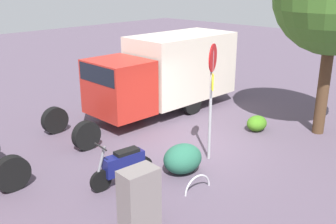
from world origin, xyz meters
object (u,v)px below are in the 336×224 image
Objects in this scene: box_truck_near at (164,71)px; utility_cabinet at (139,200)px; bike_rack_hoop at (197,191)px; stop_sign at (212,84)px; motorcycle at (123,165)px.

box_truck_near is 5.66× the size of utility_cabinet.
bike_rack_hoop is (-2.04, -0.12, -0.69)m from utility_cabinet.
box_truck_near is 7.74m from utility_cabinet.
stop_sign is at bearing -150.78° from bike_rack_hoop.
stop_sign reaches higher than utility_cabinet.
motorcycle is 2.13× the size of bike_rack_hoop.
motorcycle is 0.54× the size of stop_sign.
bike_rack_hoop is at bearing 129.69° from motorcycle.
stop_sign reaches higher than box_truck_near.
motorcycle is at bearing -58.23° from bike_rack_hoop.
box_truck_near is 4.54m from stop_sign.
utility_cabinet is 1.62× the size of bike_rack_hoop.
box_truck_near is 5.91m from motorcycle.
box_truck_near reaches higher than utility_cabinet.
box_truck_near reaches higher than motorcycle.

